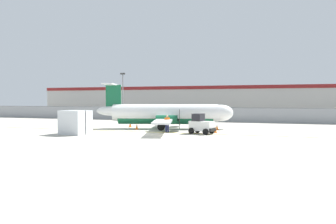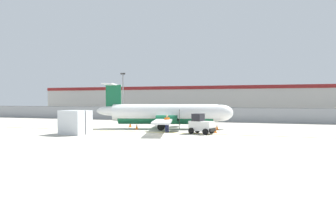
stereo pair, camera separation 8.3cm
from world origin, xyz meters
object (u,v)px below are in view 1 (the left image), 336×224
baggage_tug (201,125)px  parked_car_0 (127,112)px  ground_crew_worker (167,123)px  traffic_cone_near_left (137,127)px  apron_light_pole (123,92)px  traffic_cone_far_left (130,124)px  parked_car_1 (161,112)px  traffic_cone_far_right (215,129)px  commuter_airplane (168,114)px  parked_car_2 (194,113)px  parked_car_3 (232,114)px  cargo_container (75,122)px  traffic_cone_near_right (217,127)px  parked_car_4 (282,113)px

baggage_tug → parked_car_0: baggage_tug is taller
baggage_tug → ground_crew_worker: bearing=-162.9°
traffic_cone_near_left → apron_light_pole: (-7.28, 11.88, 3.99)m
traffic_cone_far_left → parked_car_1: (-3.52, 22.27, 0.58)m
baggage_tug → traffic_cone_far_right: bearing=63.8°
commuter_airplane → baggage_tug: commuter_airplane is taller
parked_car_2 → parked_car_3: same height
traffic_cone_far_left → apron_light_pole: (-5.44, 9.48, 3.99)m
cargo_container → traffic_cone_near_right: (12.05, 7.64, -0.79)m
traffic_cone_far_left → traffic_cone_far_right: bearing=-17.1°
traffic_cone_near_left → parked_car_2: size_ratio=0.15×
traffic_cone_far_left → parked_car_4: 29.21m
baggage_tug → cargo_container: cargo_container is taller
traffic_cone_near_left → parked_car_3: bearing=68.5°
traffic_cone_near_right → parked_car_1: bearing=121.0°
traffic_cone_far_right → parked_car_1: bearing=118.6°
traffic_cone_far_left → traffic_cone_far_right: size_ratio=1.00×
traffic_cone_far_left → parked_car_3: size_ratio=0.15×
cargo_container → traffic_cone_far_right: size_ratio=4.18×
parked_car_4 → baggage_tug: bearing=73.5°
baggage_tug → parked_car_3: bearing=105.8°
cargo_container → parked_car_3: 29.20m
ground_crew_worker → parked_car_3: 23.24m
traffic_cone_far_left → parked_car_3: parked_car_3 is taller
cargo_container → parked_car_1: (-1.66, 30.42, -0.21)m
baggage_tug → traffic_cone_far_left: size_ratio=3.99×
parked_car_2 → apron_light_pole: (-8.96, -9.85, 3.41)m
baggage_tug → traffic_cone_far_right: size_ratio=3.99×
parked_car_0 → cargo_container: bearing=97.9°
commuter_airplane → parked_car_0: (-14.27, 20.24, -0.71)m
traffic_cone_near_left → parked_car_0: size_ratio=0.15×
parked_car_1 → apron_light_pole: (-1.92, -12.79, 3.41)m
parked_car_0 → parked_car_2: (13.00, -0.31, 0.00)m
traffic_cone_far_right → parked_car_0: parked_car_0 is taller
ground_crew_worker → traffic_cone_far_left: 7.33m
commuter_airplane → cargo_container: 10.08m
ground_crew_worker → traffic_cone_near_right: 5.82m
cargo_container → parked_car_1: bearing=101.9°
cargo_container → parked_car_1: cargo_container is taller
parked_car_0 → parked_car_3: same height
traffic_cone_far_right → parked_car_1: 29.01m
commuter_airplane → apron_light_pole: 14.61m
traffic_cone_far_right → parked_car_4: (7.88, 25.99, 0.58)m
parked_car_4 → apron_light_pole: apron_light_pole is taller
commuter_airplane → parked_car_2: bearing=79.9°
cargo_container → parked_car_2: cargo_container is taller
traffic_cone_far_left → parked_car_4: parked_car_4 is taller
commuter_airplane → traffic_cone_far_right: 6.29m
commuter_airplane → parked_car_4: size_ratio=3.74×
traffic_cone_near_left → traffic_cone_far_left: same height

